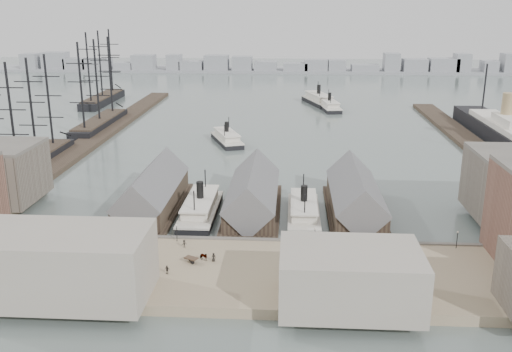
# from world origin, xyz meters

# --- Properties ---
(ground) EXTENTS (900.00, 900.00, 0.00)m
(ground) POSITION_xyz_m (0.00, 0.00, 0.00)
(ground) COLOR #54615E
(ground) RESTS_ON ground
(quay) EXTENTS (180.00, 30.00, 2.00)m
(quay) POSITION_xyz_m (0.00, -20.00, 1.00)
(quay) COLOR gray
(quay) RESTS_ON ground
(seawall) EXTENTS (180.00, 1.20, 2.30)m
(seawall) POSITION_xyz_m (0.00, -5.20, 1.15)
(seawall) COLOR #59544C
(seawall) RESTS_ON ground
(west_wharf) EXTENTS (10.00, 220.00, 1.60)m
(west_wharf) POSITION_xyz_m (-68.00, 100.00, 0.80)
(west_wharf) COLOR #2D231C
(west_wharf) RESTS_ON ground
(east_wharf) EXTENTS (10.00, 180.00, 1.60)m
(east_wharf) POSITION_xyz_m (78.00, 90.00, 0.80)
(east_wharf) COLOR #2D231C
(east_wharf) RESTS_ON ground
(ferry_shed_west) EXTENTS (14.00, 42.00, 12.60)m
(ferry_shed_west) POSITION_xyz_m (-26.00, 16.88, 4.64)
(ferry_shed_west) COLOR #2D231C
(ferry_shed_west) RESTS_ON ground
(ferry_shed_center) EXTENTS (14.00, 42.00, 12.60)m
(ferry_shed_center) POSITION_xyz_m (0.00, 16.88, 4.64)
(ferry_shed_center) COLOR #2D231C
(ferry_shed_center) RESTS_ON ground
(ferry_shed_east) EXTENTS (14.00, 42.00, 12.60)m
(ferry_shed_east) POSITION_xyz_m (26.00, 16.88, 4.64)
(ferry_shed_east) COLOR #2D231C
(ferry_shed_east) RESTS_ON ground
(street_bldg_center) EXTENTS (24.00, 16.00, 10.00)m
(street_bldg_center) POSITION_xyz_m (20.00, -32.00, 7.00)
(street_bldg_center) COLOR gray
(street_bldg_center) RESTS_ON quay
(street_bldg_west) EXTENTS (30.00, 16.00, 12.00)m
(street_bldg_west) POSITION_xyz_m (-30.00, -32.00, 8.00)
(street_bldg_west) COLOR gray
(street_bldg_west) RESTS_ON quay
(lamp_post_far_w) EXTENTS (0.44, 0.44, 3.92)m
(lamp_post_far_w) POSITION_xyz_m (-45.00, -7.00, 4.71)
(lamp_post_far_w) COLOR black
(lamp_post_far_w) RESTS_ON quay
(lamp_post_near_w) EXTENTS (0.44, 0.44, 3.92)m
(lamp_post_near_w) POSITION_xyz_m (-15.00, -7.00, 4.71)
(lamp_post_near_w) COLOR black
(lamp_post_near_w) RESTS_ON quay
(lamp_post_near_e) EXTENTS (0.44, 0.44, 3.92)m
(lamp_post_near_e) POSITION_xyz_m (15.00, -7.00, 4.71)
(lamp_post_near_e) COLOR black
(lamp_post_near_e) RESTS_ON quay
(lamp_post_far_e) EXTENTS (0.44, 0.44, 3.92)m
(lamp_post_far_e) POSITION_xyz_m (45.00, -7.00, 4.71)
(lamp_post_far_e) COLOR black
(lamp_post_far_e) RESTS_ON quay
(far_shore) EXTENTS (500.00, 40.00, 15.72)m
(far_shore) POSITION_xyz_m (-2.07, 334.14, 3.91)
(far_shore) COLOR gray
(far_shore) RESTS_ON ground
(ferry_docked_west) EXTENTS (8.28, 27.61, 9.86)m
(ferry_docked_west) POSITION_xyz_m (-13.00, 13.29, 2.31)
(ferry_docked_west) COLOR black
(ferry_docked_west) RESTS_ON ground
(ferry_docked_east) EXTENTS (7.80, 25.99, 9.28)m
(ferry_docked_east) POSITION_xyz_m (13.00, 13.45, 2.18)
(ferry_docked_east) COLOR black
(ferry_docked_east) RESTS_ON ground
(ferry_open_near) EXTENTS (15.72, 25.80, 8.85)m
(ferry_open_near) POSITION_xyz_m (-15.26, 93.10, 2.07)
(ferry_open_near) COLOR black
(ferry_open_near) RESTS_ON ground
(ferry_open_mid) EXTENTS (11.91, 26.88, 9.27)m
(ferry_open_mid) POSITION_xyz_m (28.66, 168.34, 2.17)
(ferry_open_mid) COLOR black
(ferry_open_mid) RESTS_ON ground
(ferry_open_far) EXTENTS (18.18, 32.26, 11.04)m
(ferry_open_far) POSITION_xyz_m (23.88, 184.94, 2.59)
(ferry_open_far) COLOR black
(ferry_open_far) RESTS_ON ground
(sailing_ship_near) EXTENTS (8.60, 59.21, 35.34)m
(sailing_ship_near) POSITION_xyz_m (-75.55, 51.98, 2.59)
(sailing_ship_near) COLOR black
(sailing_ship_near) RESTS_ON ground
(sailing_ship_mid) EXTENTS (9.18, 53.06, 37.75)m
(sailing_ship_mid) POSITION_xyz_m (-73.20, 116.94, 2.70)
(sailing_ship_mid) COLOR black
(sailing_ship_mid) RESTS_ON ground
(sailing_ship_far) EXTENTS (9.34, 51.89, 38.40)m
(sailing_ship_far) POSITION_xyz_m (-92.78, 180.81, 2.77)
(sailing_ship_far) COLOR black
(sailing_ship_far) RESTS_ON ground
(ocean_steamer) EXTENTS (13.23, 96.67, 19.33)m
(ocean_steamer) POSITION_xyz_m (92.00, 100.49, 4.16)
(ocean_steamer) COLOR black
(ocean_steamer) RESTS_ON ground
(horse_cart_left) EXTENTS (4.72, 1.65, 1.66)m
(horse_cart_left) POSITION_xyz_m (-40.80, -16.38, 2.83)
(horse_cart_left) COLOR black
(horse_cart_left) RESTS_ON quay
(horse_cart_center) EXTENTS (4.92, 3.37, 1.72)m
(horse_cart_center) POSITION_xyz_m (-8.34, -16.72, 2.86)
(horse_cart_center) COLOR black
(horse_cart_center) RESTS_ON quay
(horse_cart_right) EXTENTS (4.77, 2.85, 1.48)m
(horse_cart_right) POSITION_xyz_m (24.95, -20.15, 2.77)
(horse_cart_right) COLOR black
(horse_cart_right) RESTS_ON quay
(pedestrian_0) EXTENTS (0.65, 0.52, 1.62)m
(pedestrian_0) POSITION_xyz_m (-41.85, -9.71, 2.81)
(pedestrian_0) COLOR black
(pedestrian_0) RESTS_ON quay
(pedestrian_1) EXTENTS (0.80, 0.91, 1.57)m
(pedestrian_1) POSITION_xyz_m (-43.81, -20.38, 2.79)
(pedestrian_1) COLOR black
(pedestrian_1) RESTS_ON quay
(pedestrian_2) EXTENTS (1.23, 1.18, 1.68)m
(pedestrian_2) POSITION_xyz_m (-29.15, -8.87, 2.84)
(pedestrian_2) COLOR black
(pedestrian_2) RESTS_ON quay
(pedestrian_3) EXTENTS (1.09, 0.67, 1.73)m
(pedestrian_3) POSITION_xyz_m (-13.84, -22.69, 2.86)
(pedestrian_3) COLOR black
(pedestrian_3) RESTS_ON quay
(pedestrian_4) EXTENTS (1.00, 0.81, 1.78)m
(pedestrian_4) POSITION_xyz_m (-5.64, -16.62, 2.89)
(pedestrian_4) COLOR black
(pedestrian_4) RESTS_ON quay
(pedestrian_5) EXTENTS (0.66, 0.73, 1.62)m
(pedestrian_5) POSITION_xyz_m (12.93, -21.55, 2.81)
(pedestrian_5) COLOR black
(pedestrian_5) RESTS_ON quay
(pedestrian_6) EXTENTS (0.97, 1.01, 1.63)m
(pedestrian_6) POSITION_xyz_m (23.67, -11.39, 2.82)
(pedestrian_6) COLOR black
(pedestrian_6) RESTS_ON quay
(pedestrian_7) EXTENTS (1.25, 0.89, 1.74)m
(pedestrian_7) POSITION_xyz_m (22.44, -23.34, 2.87)
(pedestrian_7) COLOR black
(pedestrian_7) RESTS_ON quay
(pedestrian_8) EXTENTS (1.09, 0.69, 1.73)m
(pedestrian_8) POSITION_xyz_m (34.66, -14.68, 2.87)
(pedestrian_8) COLOR black
(pedestrian_8) RESTS_ON quay
(pedestrian_10) EXTENTS (1.23, 1.05, 1.66)m
(pedestrian_10) POSITION_xyz_m (-12.82, -10.18, 2.83)
(pedestrian_10) COLOR black
(pedestrian_10) RESTS_ON quay
(pedestrian_11) EXTENTS (1.29, 0.95, 1.79)m
(pedestrian_11) POSITION_xyz_m (-47.12, -20.68, 2.89)
(pedestrian_11) COLOR black
(pedestrian_11) RESTS_ON quay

